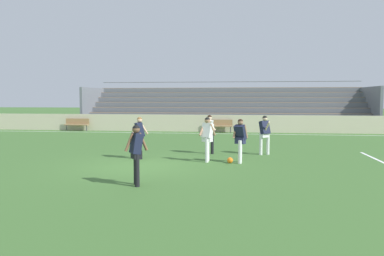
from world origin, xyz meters
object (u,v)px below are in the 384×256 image
Objects in this scene: player_dark_overlapping at (136,150)px; soccer_ball at (230,160)px; bleacher_stand at (225,107)px; player_dark_challenging at (240,137)px; player_dark_dropping_back at (265,132)px; player_dark_on_ball at (140,134)px; bench_centre_sideline at (219,125)px; player_white_wide_left at (210,131)px; player_white_trailing_run at (207,135)px; bench_far_left at (77,123)px.

soccer_ball is (2.43, 3.97, -0.89)m from player_dark_overlapping.
bleacher_stand is at bearing 93.40° from soccer_ball.
player_dark_dropping_back is (1.01, 2.22, 0.02)m from player_dark_challenging.
player_dark_on_ball is (-1.16, 4.54, -0.01)m from player_dark_overlapping.
player_dark_challenging is at bearing -6.19° from player_dark_on_ball.
player_dark_challenging is (1.54, -12.48, 0.43)m from bench_centre_sideline.
bleacher_stand is 14.43m from player_dark_dropping_back.
player_dark_challenging is at bearing 55.71° from player_dark_overlapping.
player_white_wide_left is (-2.35, -0.02, 0.01)m from player_dark_dropping_back.
player_white_trailing_run is at bearing -88.59° from bench_centre_sideline.
bench_far_left is at bearing 180.00° from bench_centre_sideline.
player_dark_dropping_back is (3.81, 6.32, -0.01)m from player_dark_overlapping.
player_white_trailing_run is at bearing -87.31° from player_white_wide_left.
player_dark_dropping_back reaches higher than player_dark_challenging.
bleacher_stand reaches higher than soccer_ball.
bleacher_stand is 4.13m from bench_centre_sideline.
player_white_trailing_run is at bearing -48.78° from bench_far_left.
player_dark_overlapping is (-1.56, -4.20, -0.01)m from player_white_trailing_run.
player_dark_challenging is at bearing -45.92° from bench_far_left.
player_dark_overlapping reaches higher than bench_far_left.
player_dark_challenging is 7.48× the size of soccer_ball.
bench_centre_sideline is 12.30m from player_dark_on_ball.
soccer_ball is at bearing -8.94° from player_dark_on_ball.
player_white_wide_left reaches higher than bench_far_left.
player_white_wide_left reaches higher than player_dark_challenging.
bleacher_stand reaches higher than player_white_trailing_run.
soccer_ball is at bearing 58.51° from player_dark_overlapping.
bleacher_stand is 16.51m from player_dark_challenging.
player_dark_overlapping is 7.38m from player_dark_dropping_back.
player_dark_on_ball is (-2.62, -1.77, -0.01)m from player_white_wide_left.
player_white_wide_left reaches higher than soccer_ball.
bench_centre_sideline is 10.30m from player_white_wide_left.
player_white_wide_left is 3.16m from player_dark_on_ball.
bench_far_left reaches higher than soccer_ball.
bleacher_stand is at bearing 90.06° from player_white_wide_left.
player_white_wide_left reaches higher than player_dark_dropping_back.
bleacher_stand is 101.12× the size of soccer_ball.
player_white_wide_left is at bearing 33.97° from player_dark_on_ball.
player_dark_overlapping is (-1.45, -20.54, -0.72)m from bleacher_stand.
player_dark_dropping_back is 0.99× the size of player_white_wide_left.
player_dark_dropping_back is (2.25, 2.12, -0.02)m from player_white_trailing_run.
player_white_trailing_run is (0.11, -16.34, -0.71)m from bleacher_stand.
bench_far_left is 1.06× the size of player_white_trailing_run.
bench_centre_sideline is 1.08× the size of player_dark_dropping_back.
player_dark_on_ball is at bearing 173.81° from player_dark_challenging.
bleacher_stand is at bearing 99.44° from player_dark_dropping_back.
player_white_wide_left reaches higher than bench_centre_sideline.
bleacher_stand reaches higher than bench_centre_sideline.
player_dark_dropping_back is at bearing -76.02° from bench_centre_sideline.
player_dark_dropping_back is 2.87m from soccer_ball.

